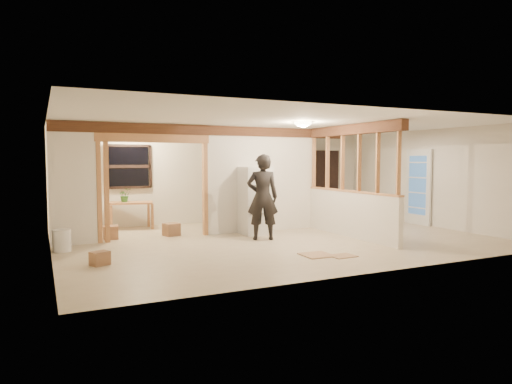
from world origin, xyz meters
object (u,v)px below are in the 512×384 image
woman (262,197)px  work_table (130,216)px  shop_vac (65,227)px  bookshelf (322,184)px  refrigerator (255,201)px

woman → work_table: (-2.30, 2.74, -0.58)m
shop_vac → bookshelf: (7.31, 1.42, 0.68)m
bookshelf → work_table: bearing=-178.2°
shop_vac → bookshelf: bearing=11.0°
refrigerator → work_table: size_ratio=1.44×
refrigerator → bookshelf: bookshelf is taller
shop_vac → work_table: bearing=38.4°
bookshelf → woman: bearing=-139.7°
work_table → bookshelf: 5.79m
shop_vac → bookshelf: bookshelf is taller
woman → work_table: 3.63m
woman → bookshelf: 4.53m
woman → shop_vac: 4.18m
refrigerator → shop_vac: 4.13m
work_table → refrigerator: bearing=-26.9°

